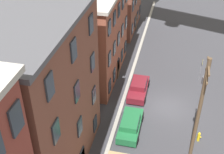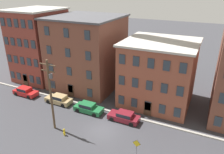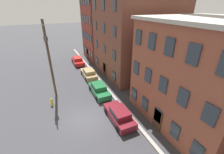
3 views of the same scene
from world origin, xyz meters
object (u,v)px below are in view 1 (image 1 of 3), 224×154
car_green (130,125)px  utility_pole (200,107)px  fire_hydrant (199,137)px  caution_sign (201,66)px  car_maroon (139,87)px

car_green → utility_pole: (-1.92, -5.40, 4.65)m
fire_hydrant → caution_sign: bearing=-0.5°
car_green → fire_hydrant: car_green is taller
car_green → caution_sign: caution_sign is taller
car_green → car_maroon: 5.78m
caution_sign → utility_pole: 12.30m
car_maroon → caution_sign: size_ratio=1.64×
car_maroon → utility_pole: utility_pole is taller
fire_hydrant → utility_pole: bearing=161.7°
caution_sign → utility_pole: utility_pole is taller
car_green → fire_hydrant: 6.09m
car_maroon → utility_pole: bearing=-144.3°
car_maroon → caution_sign: caution_sign is taller
car_maroon → utility_pole: (-7.70, -5.54, 4.65)m
car_maroon → fire_hydrant: 8.41m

